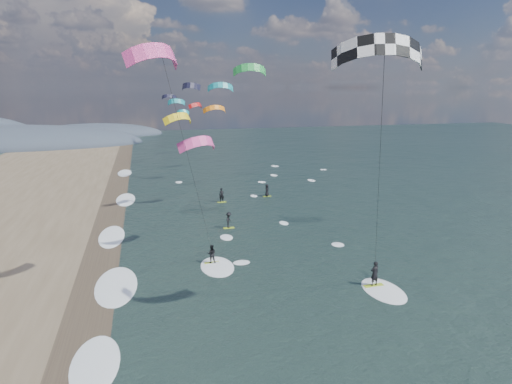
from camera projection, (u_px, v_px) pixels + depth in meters
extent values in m
cube|color=#382D23|center=(86.00, 325.00, 25.39)|extent=(3.00, 240.00, 0.00)
ellipsoid|color=#3D4756|center=(6.00, 146.00, 102.91)|extent=(64.00, 24.00, 10.00)
ellipsoid|color=#3D4756|center=(94.00, 135.00, 126.17)|extent=(40.00, 18.00, 7.00)
cube|color=#9DBD21|center=(374.00, 286.00, 30.40)|extent=(1.47, 0.44, 0.06)
imported|color=black|center=(375.00, 273.00, 30.18)|extent=(0.73, 0.54, 1.81)
ellipsoid|color=white|center=(383.00, 291.00, 29.73)|extent=(2.60, 4.20, 0.12)
cylinder|color=black|center=(379.00, 179.00, 25.07)|extent=(0.02, 0.02, 16.13)
cube|color=#9DBD21|center=(212.00, 263.00, 34.38)|extent=(1.18, 0.36, 0.05)
imported|color=black|center=(212.00, 254.00, 34.19)|extent=(0.84, 0.73, 1.50)
ellipsoid|color=white|center=(217.00, 267.00, 33.71)|extent=(2.60, 4.20, 0.12)
cylinder|color=black|center=(190.00, 166.00, 29.10)|extent=(0.02, 0.02, 16.07)
cube|color=#9DBD21|center=(229.00, 228.00, 42.94)|extent=(1.10, 0.35, 0.05)
imported|color=black|center=(229.00, 220.00, 42.74)|extent=(0.99, 1.20, 1.61)
cube|color=#9DBD21|center=(267.00, 196.00, 55.45)|extent=(1.10, 0.35, 0.05)
imported|color=black|center=(267.00, 190.00, 55.26)|extent=(0.78, 0.91, 1.58)
cube|color=#9DBD21|center=(222.00, 202.00, 52.64)|extent=(1.10, 0.35, 0.05)
imported|color=black|center=(222.00, 195.00, 52.42)|extent=(0.66, 0.46, 1.74)
ellipsoid|color=white|center=(102.00, 363.00, 21.93)|extent=(2.40, 5.40, 0.11)
ellipsoid|color=white|center=(112.00, 286.00, 30.38)|extent=(2.40, 5.40, 0.11)
ellipsoid|color=white|center=(119.00, 236.00, 40.71)|extent=(2.40, 5.40, 0.11)
ellipsoid|color=white|center=(124.00, 200.00, 53.85)|extent=(2.40, 5.40, 0.11)
ellipsoid|color=white|center=(128.00, 173.00, 70.75)|extent=(2.40, 5.40, 0.11)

